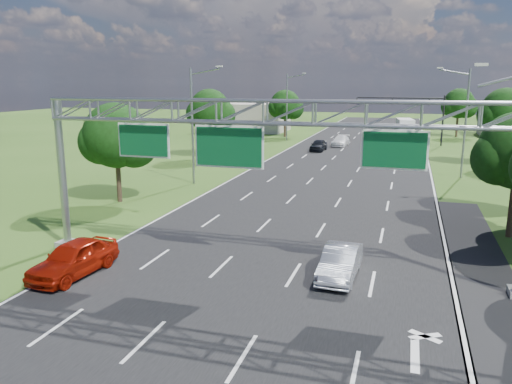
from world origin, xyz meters
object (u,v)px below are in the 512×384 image
at_px(red_coupe, 74,258).
at_px(silver_sedan, 340,262).
at_px(sign_gantry, 267,125).
at_px(traffic_signal, 417,108).
at_px(box_truck, 405,129).

xyz_separation_m(red_coupe, silver_sedan, (11.89, 3.39, -0.10)).
height_order(red_coupe, silver_sedan, red_coupe).
height_order(sign_gantry, traffic_signal, sign_gantry).
distance_m(sign_gantry, silver_sedan, 7.13).
distance_m(sign_gantry, traffic_signal, 53.51).
relative_size(sign_gantry, box_truck, 2.85).
bearing_deg(traffic_signal, sign_gantry, -97.68).
bearing_deg(sign_gantry, red_coupe, -157.43).
relative_size(traffic_signal, box_truck, 1.48).
distance_m(sign_gantry, red_coupe, 10.87).
xyz_separation_m(sign_gantry, silver_sedan, (3.56, -0.07, -6.17)).
bearing_deg(silver_sedan, red_coupe, -162.04).
relative_size(red_coupe, silver_sedan, 1.10).
bearing_deg(traffic_signal, red_coupe, -105.33).
bearing_deg(red_coupe, traffic_signal, 79.38).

